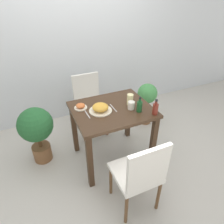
# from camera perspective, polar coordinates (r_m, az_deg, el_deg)

# --- Properties ---
(ground_plane) EXTENTS (16.00, 16.00, 0.00)m
(ground_plane) POSITION_cam_1_polar(r_m,az_deg,el_deg) (2.79, 0.00, -12.51)
(ground_plane) COLOR #B7B2A8
(wall_back) EXTENTS (8.00, 0.05, 2.60)m
(wall_back) POSITION_cam_1_polar(r_m,az_deg,el_deg) (3.25, -9.76, 20.10)
(wall_back) COLOR silver
(wall_back) RESTS_ON ground_plane
(dining_table) EXTENTS (0.91, 0.74, 0.77)m
(dining_table) POSITION_cam_1_polar(r_m,az_deg,el_deg) (2.39, 0.00, -1.70)
(dining_table) COLOR #3D2819
(dining_table) RESTS_ON ground_plane
(chair_near) EXTENTS (0.42, 0.42, 0.90)m
(chair_near) POSITION_cam_1_polar(r_m,az_deg,el_deg) (1.94, 7.94, -17.01)
(chair_near) COLOR silver
(chair_near) RESTS_ON ground_plane
(chair_far) EXTENTS (0.42, 0.42, 0.90)m
(chair_far) POSITION_cam_1_polar(r_m,az_deg,el_deg) (3.01, -6.59, 3.10)
(chair_far) COLOR silver
(chair_far) RESTS_ON ground_plane
(food_plate) EXTENTS (0.26, 0.26, 0.09)m
(food_plate) POSITION_cam_1_polar(r_m,az_deg,el_deg) (2.25, -3.33, 1.14)
(food_plate) COLOR beige
(food_plate) RESTS_ON dining_table
(side_plate) EXTENTS (0.15, 0.15, 0.06)m
(side_plate) POSITION_cam_1_polar(r_m,az_deg,el_deg) (2.33, -8.97, 1.59)
(side_plate) COLOR beige
(side_plate) RESTS_ON dining_table
(drink_cup) EXTENTS (0.08, 0.08, 0.09)m
(drink_cup) POSITION_cam_1_polar(r_m,az_deg,el_deg) (2.29, 5.51, 1.93)
(drink_cup) COLOR silver
(drink_cup) RESTS_ON dining_table
(juice_glass) EXTENTS (0.08, 0.08, 0.13)m
(juice_glass) POSITION_cam_1_polar(r_m,az_deg,el_deg) (2.37, 5.20, 3.59)
(juice_glass) COLOR beige
(juice_glass) RESTS_ON dining_table
(sauce_bottle) EXTENTS (0.06, 0.06, 0.19)m
(sauce_bottle) POSITION_cam_1_polar(r_m,az_deg,el_deg) (2.23, 12.30, 1.00)
(sauce_bottle) COLOR maroon
(sauce_bottle) RESTS_ON dining_table
(condiment_bottle) EXTENTS (0.06, 0.06, 0.19)m
(condiment_bottle) POSITION_cam_1_polar(r_m,az_deg,el_deg) (2.24, 7.86, 1.76)
(condiment_bottle) COLOR #194C23
(condiment_bottle) RESTS_ON dining_table
(fork_utensil) EXTENTS (0.01, 0.19, 0.00)m
(fork_utensil) POSITION_cam_1_polar(r_m,az_deg,el_deg) (2.22, -7.13, -0.56)
(fork_utensil) COLOR silver
(fork_utensil) RESTS_ON dining_table
(spoon_utensil) EXTENTS (0.01, 0.18, 0.00)m
(spoon_utensil) POSITION_cam_1_polar(r_m,az_deg,el_deg) (2.32, 0.38, 1.18)
(spoon_utensil) COLOR silver
(spoon_utensil) RESTS_ON dining_table
(potted_plant_left) EXTENTS (0.42, 0.42, 0.77)m
(potted_plant_left) POSITION_cam_1_polar(r_m,az_deg,el_deg) (2.60, -20.78, -4.55)
(potted_plant_left) COLOR brown
(potted_plant_left) RESTS_ON ground_plane
(potted_plant_right) EXTENTS (0.31, 0.31, 0.69)m
(potted_plant_right) POSITION_cam_1_polar(r_m,az_deg,el_deg) (3.24, 9.89, 3.47)
(potted_plant_right) COLOR brown
(potted_plant_right) RESTS_ON ground_plane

